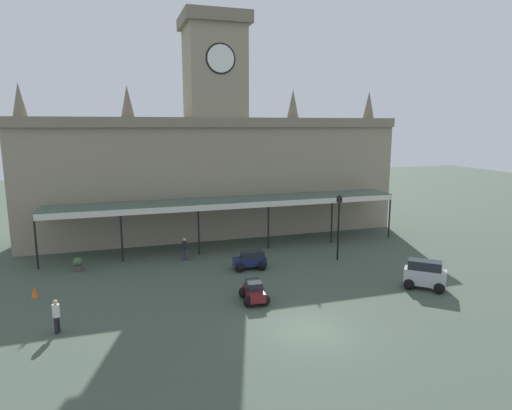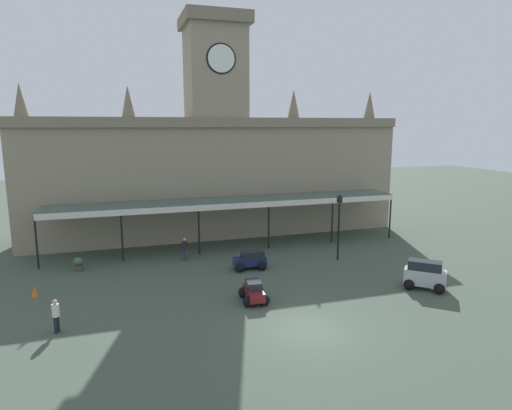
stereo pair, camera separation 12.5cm
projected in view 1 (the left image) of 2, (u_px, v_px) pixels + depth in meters
name	position (u px, v px, depth m)	size (l,w,h in m)	color
ground_plane	(310.00, 330.00, 21.29)	(140.00, 140.00, 0.00)	#414F41
station_building	(216.00, 165.00, 39.30)	(32.78, 5.70, 18.98)	gray
entrance_canopy	(230.00, 201.00, 35.04)	(28.27, 3.26, 3.95)	#38564C
car_silver_van	(425.00, 276.00, 26.54)	(2.54, 2.48, 1.77)	#B2B5BA
car_maroon_sedan	(254.00, 293.00, 24.69)	(1.62, 2.11, 1.19)	maroon
car_navy_estate	(250.00, 261.00, 30.24)	(2.30, 1.63, 1.27)	#19214C
pedestrian_crossing_forecourt	(56.00, 315.00, 20.87)	(0.34, 0.38, 1.67)	black
pedestrian_beside_cars	(185.00, 248.00, 32.12)	(0.37, 0.34, 1.67)	#3F384C
victorian_lamppost	(339.00, 220.00, 31.85)	(0.30, 0.30, 4.89)	black
traffic_cone	(35.00, 292.00, 25.35)	(0.40, 0.40, 0.66)	orange
planter_forecourt_centre	(78.00, 264.00, 29.82)	(0.60, 0.60, 0.96)	#47423D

